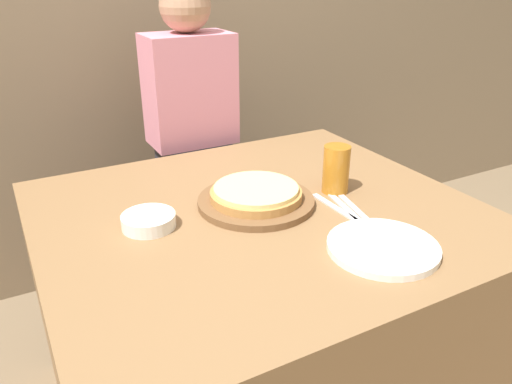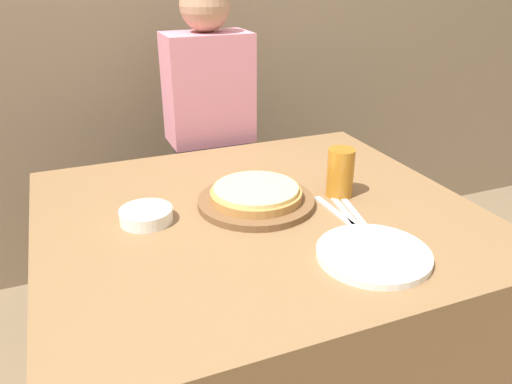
# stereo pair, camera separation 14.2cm
# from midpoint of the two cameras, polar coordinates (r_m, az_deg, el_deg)

# --- Properties ---
(dining_table) EXTENTS (1.20, 1.08, 0.76)m
(dining_table) POSITION_cam_midpoint_polar(r_m,az_deg,el_deg) (1.61, 2.88, -14.41)
(dining_table) COLOR olive
(dining_table) RESTS_ON ground_plane
(pizza_on_board) EXTENTS (0.34, 0.34, 0.06)m
(pizza_on_board) POSITION_cam_midpoint_polar(r_m,az_deg,el_deg) (1.43, 2.85, -0.65)
(pizza_on_board) COLOR brown
(pizza_on_board) RESTS_ON dining_table
(beer_glass) EXTENTS (0.08, 0.08, 0.15)m
(beer_glass) POSITION_cam_midpoint_polar(r_m,az_deg,el_deg) (1.50, 12.33, 2.34)
(beer_glass) COLOR #B7701E
(beer_glass) RESTS_ON dining_table
(dinner_plate) EXTENTS (0.27, 0.27, 0.02)m
(dinner_plate) POSITION_cam_midpoint_polar(r_m,az_deg,el_deg) (1.23, 16.55, -6.94)
(dinner_plate) COLOR white
(dinner_plate) RESTS_ON dining_table
(side_bowl) EXTENTS (0.14, 0.14, 0.04)m
(side_bowl) POSITION_cam_midpoint_polar(r_m,az_deg,el_deg) (1.35, -9.54, -2.71)
(side_bowl) COLOR white
(side_bowl) RESTS_ON dining_table
(fork) EXTENTS (0.02, 0.22, 0.00)m
(fork) POSITION_cam_midpoint_polar(r_m,az_deg,el_deg) (1.41, 12.02, -2.38)
(fork) COLOR silver
(fork) RESTS_ON dining_table
(dinner_knife) EXTENTS (0.06, 0.22, 0.00)m
(dinner_knife) POSITION_cam_midpoint_polar(r_m,az_deg,el_deg) (1.43, 12.86, -2.20)
(dinner_knife) COLOR silver
(dinner_knife) RESTS_ON dining_table
(spoon) EXTENTS (0.06, 0.18, 0.00)m
(spoon) POSITION_cam_midpoint_polar(r_m,az_deg,el_deg) (1.44, 13.68, -2.02)
(spoon) COLOR silver
(spoon) RESTS_ON dining_table
(diner_person) EXTENTS (0.33, 0.20, 1.35)m
(diner_person) POSITION_cam_midpoint_polar(r_m,az_deg,el_deg) (2.06, -3.21, 4.06)
(diner_person) COLOR #33333D
(diner_person) RESTS_ON ground_plane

